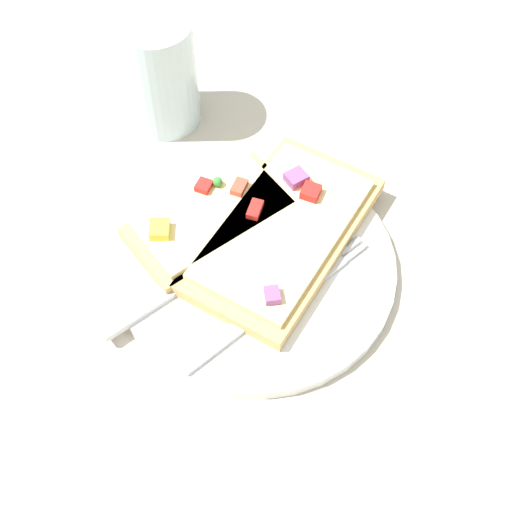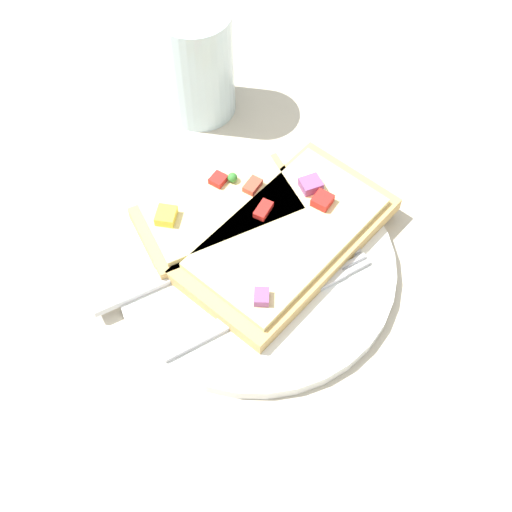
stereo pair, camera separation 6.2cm
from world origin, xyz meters
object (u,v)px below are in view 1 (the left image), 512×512
pizza_slice_main (283,233)px  drinking_glass (160,73)px  plate (256,266)px  knife (186,279)px  pizza_slice_corner (212,219)px  fork (285,292)px

pizza_slice_main → drinking_glass: bearing=-113.7°
plate → pizza_slice_main: bearing=-113.9°
plate → drinking_glass: 0.22m
knife → pizza_slice_main: 0.10m
knife → pizza_slice_main: pizza_slice_main is taller
pizza_slice_main → drinking_glass: drinking_glass is taller
plate → pizza_slice_corner: bearing=-26.3°
knife → fork: bearing=-46.8°
drinking_glass → fork: bearing=137.7°
knife → pizza_slice_corner: (0.00, -0.06, 0.01)m
plate → fork: 0.04m
pizza_slice_corner → drinking_glass: drinking_glass is taller
pizza_slice_main → fork: bearing=32.0°
pizza_slice_corner → drinking_glass: bearing=-106.7°
plate → drinking_glass: size_ratio=2.10×
plate → fork: (-0.03, 0.02, 0.01)m
pizza_slice_corner → fork: bearing=95.0°
pizza_slice_corner → drinking_glass: (0.10, -0.12, 0.04)m
fork → drinking_glass: drinking_glass is taller
plate → drinking_glass: drinking_glass is taller
pizza_slice_corner → pizza_slice_main: bearing=129.7°
pizza_slice_main → pizza_slice_corner: 0.07m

